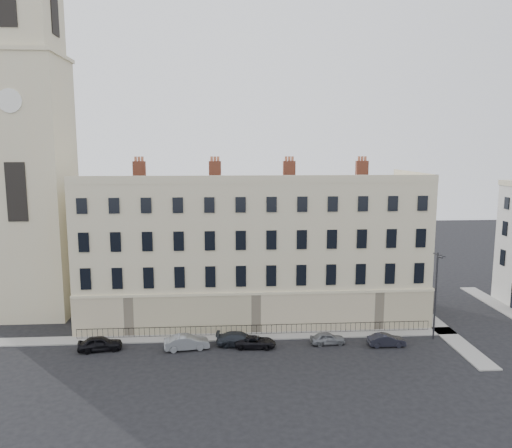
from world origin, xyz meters
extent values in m
plane|color=black|center=(0.00, 0.00, 0.00)|extent=(160.00, 160.00, 0.00)
cube|color=beige|center=(-6.00, 12.00, 7.50)|extent=(36.00, 12.00, 15.00)
cube|color=beige|center=(-6.00, 5.92, 2.00)|extent=(36.10, 0.18, 4.00)
cube|color=beige|center=(12.08, 12.00, 2.00)|extent=(0.18, 12.10, 4.00)
cube|color=beige|center=(-6.00, 6.15, 15.40)|extent=(36.00, 0.35, 0.80)
cube|color=beige|center=(11.85, 12.00, 15.40)|extent=(0.35, 12.00, 0.80)
cube|color=brown|center=(-18.00, 12.00, 16.00)|extent=(1.30, 0.70, 2.00)
cube|color=brown|center=(-10.00, 12.00, 16.00)|extent=(1.30, 0.70, 2.00)
cube|color=brown|center=(-2.00, 12.00, 16.00)|extent=(1.30, 0.70, 2.00)
cube|color=brown|center=(6.00, 12.00, 16.00)|extent=(1.30, 0.70, 2.00)
cube|color=beige|center=(-30.00, 14.00, 14.00)|extent=(8.00, 8.00, 28.00)
cube|color=beige|center=(-30.00, 14.00, 33.00)|extent=(7.04, 7.04, 10.00)
cylinder|color=white|center=(-30.00, 9.94, 23.00)|extent=(2.40, 0.14, 2.40)
cube|color=gray|center=(-10.00, 5.00, 0.06)|extent=(48.00, 2.00, 0.12)
cube|color=gray|center=(13.00, 8.00, 0.06)|extent=(2.00, 24.00, 0.12)
cube|color=gray|center=(23.00, 10.00, 0.06)|extent=(2.00, 20.00, 0.12)
cube|color=black|center=(-6.00, 5.40, 1.02)|extent=(35.00, 0.04, 0.04)
cube|color=black|center=(-6.00, 5.40, 0.12)|extent=(35.00, 0.04, 0.04)
imported|color=black|center=(-20.59, 2.59, 0.67)|extent=(4.13, 2.16, 1.34)
imported|color=gray|center=(-12.67, 2.31, 0.68)|extent=(4.28, 2.02, 1.36)
imported|color=#1F2329|center=(-7.77, 2.86, 0.64)|extent=(4.52, 2.15, 1.27)
imported|color=black|center=(-6.32, 2.33, 0.53)|extent=(3.94, 2.04, 1.06)
imported|color=slate|center=(0.58, 2.65, 0.56)|extent=(3.40, 1.55, 1.13)
imported|color=black|center=(5.98, 1.81, 0.57)|extent=(3.49, 1.22, 1.15)
cylinder|color=#2D2D32|center=(11.16, 3.30, 4.31)|extent=(0.17, 0.17, 8.61)
cylinder|color=#2D2D32|center=(10.96, 2.58, 8.50)|extent=(0.54, 1.58, 0.11)
cube|color=#2D2D32|center=(10.75, 1.85, 8.45)|extent=(0.33, 0.57, 0.13)
camera|label=1|loc=(-9.26, -41.76, 18.54)|focal=35.00mm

